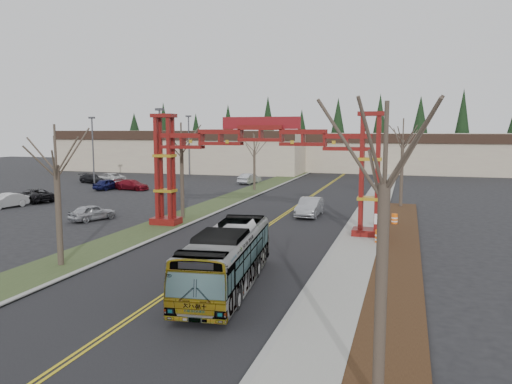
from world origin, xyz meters
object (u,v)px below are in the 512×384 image
at_px(parked_car_near_a, 92,212).
at_px(parked_car_mid_b, 108,184).
at_px(bare_tree_median_mid, 181,148).
at_px(bare_tree_median_far, 254,150).
at_px(retail_building_west, 192,150).
at_px(bare_tree_median_near, 56,166).
at_px(light_pole_mid, 93,146).
at_px(parked_car_mid_a, 132,185).
at_px(silver_sedan, 310,207).
at_px(barrel_mid, 382,224).
at_px(light_pole_far, 189,141).
at_px(street_sign, 378,224).
at_px(parked_car_far_b, 109,178).
at_px(parked_car_far_a, 249,179).
at_px(barrel_north, 394,220).
at_px(parked_car_far_c, 92,179).
at_px(light_pole_near, 160,147).
at_px(retail_building_east, 405,152).
at_px(parked_car_near_b, 6,201).
at_px(bare_tree_right_near, 384,185).
at_px(barrel_south, 379,237).
at_px(parked_car_near_c, 34,195).
at_px(transit_bus, 227,258).
at_px(bare_tree_right_far, 403,141).
at_px(gateway_arch, 261,152).

xyz_separation_m(parked_car_near_a, parked_car_mid_b, (-11.35, 19.46, 0.03)).
height_order(bare_tree_median_mid, bare_tree_median_far, bare_tree_median_mid).
relative_size(retail_building_west, bare_tree_median_near, 5.79).
bearing_deg(light_pole_mid, parked_car_mid_a, -21.43).
bearing_deg(silver_sedan, barrel_mid, -34.83).
xyz_separation_m(parked_car_mid_b, light_pole_far, (2.20, 20.19, 5.07)).
bearing_deg(light_pole_far, street_sign, -52.96).
bearing_deg(silver_sedan, light_pole_mid, 155.77).
height_order(parked_car_far_b, street_sign, street_sign).
relative_size(parked_car_far_a, bare_tree_median_near, 0.57).
height_order(parked_car_mid_a, barrel_north, parked_car_mid_a).
xyz_separation_m(parked_car_mid_a, parked_car_far_c, (-9.92, 5.73, -0.00)).
relative_size(parked_car_near_a, parked_car_far_c, 0.88).
distance_m(retail_building_west, silver_sedan, 56.75).
height_order(barrel_mid, barrel_north, barrel_mid).
distance_m(light_pole_near, street_sign, 30.09).
bearing_deg(retail_building_east, parked_car_near_b, -122.35).
xyz_separation_m(bare_tree_right_near, barrel_south, (-1.12, 20.40, -5.70)).
xyz_separation_m(bare_tree_median_near, barrel_north, (17.68, 18.11, -5.20)).
height_order(retail_building_east, street_sign, retail_building_east).
distance_m(parked_car_mid_a, light_pole_near, 11.49).
xyz_separation_m(parked_car_near_c, street_sign, (36.40, -11.60, 1.00)).
bearing_deg(parked_car_far_a, light_pole_near, 86.52).
relative_size(parked_car_near_b, parked_car_mid_a, 0.93).
xyz_separation_m(parked_car_mid_a, bare_tree_median_near, (15.10, -32.87, 4.99)).
bearing_deg(barrel_north, parked_car_far_c, 154.37).
distance_m(transit_bus, light_pole_mid, 49.77).
relative_size(silver_sedan, parked_car_near_b, 1.16).
distance_m(parked_car_mid_a, bare_tree_right_near, 54.21).
bearing_deg(bare_tree_right_far, parked_car_near_b, -162.29).
height_order(parked_car_mid_a, street_sign, street_sign).
distance_m(parked_car_near_c, bare_tree_median_near, 28.61).
bearing_deg(barrel_south, parked_car_far_b, 144.04).
xyz_separation_m(gateway_arch, parked_car_mid_a, (-23.10, 20.04, -5.31)).
height_order(parked_car_near_a, parked_car_far_b, parked_car_far_b).
xyz_separation_m(parked_car_far_c, street_sign, (41.94, -29.83, 1.06)).
bearing_deg(parked_car_mid_b, bare_tree_right_far, -177.64).
height_order(parked_car_near_c, parked_car_mid_b, parked_car_near_c).
height_order(parked_car_far_c, bare_tree_median_near, bare_tree_median_near).
distance_m(parked_car_mid_b, light_pole_mid, 7.48).
bearing_deg(parked_car_near_a, barrel_north, -147.37).
distance_m(parked_car_near_b, light_pole_far, 36.81).
bearing_deg(parked_car_far_a, barrel_north, 138.22).
height_order(bare_tree_median_far, barrel_mid, bare_tree_median_far).
height_order(silver_sedan, parked_car_near_a, silver_sedan).
bearing_deg(bare_tree_right_far, silver_sedan, -134.58).
xyz_separation_m(parked_car_far_a, bare_tree_median_far, (3.00, -7.32, 4.32)).
height_order(retail_building_west, parked_car_near_c, retail_building_west).
bearing_deg(light_pole_far, parked_car_far_b, -116.92).
bearing_deg(parked_car_far_b, bare_tree_right_near, 61.27).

